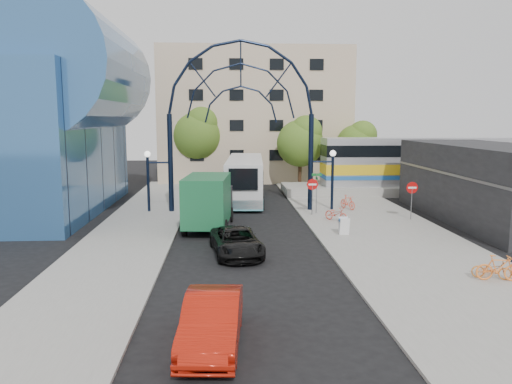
{
  "coord_description": "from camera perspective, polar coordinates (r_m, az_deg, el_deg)",
  "views": [
    {
      "loc": [
        -1.04,
        -21.43,
        6.66
      ],
      "look_at": [
        0.58,
        6.0,
        2.62
      ],
      "focal_mm": 35.0,
      "sensor_mm": 36.0,
      "label": 1
    }
  ],
  "objects": [
    {
      "name": "train_platform",
      "position": [
        48.67,
        22.26,
        0.35
      ],
      "size": [
        32.0,
        5.0,
        0.8
      ],
      "primitive_type": "cube",
      "color": "gray",
      "rests_on": "ground"
    },
    {
      "name": "sandwich_board",
      "position": [
        28.82,
        10.03,
        -3.61
      ],
      "size": [
        0.55,
        0.61,
        0.99
      ],
      "color": "white",
      "rests_on": "sidewalk_east"
    },
    {
      "name": "stop_sign",
      "position": [
        34.26,
        6.46,
        0.49
      ],
      "size": [
        0.8,
        0.07,
        2.5
      ],
      "color": "slate",
      "rests_on": "sidewalk_east"
    },
    {
      "name": "red_sedan",
      "position": [
        15.22,
        -5.05,
        -14.42
      ],
      "size": [
        1.96,
        4.78,
        1.54
      ],
      "primitive_type": "imported",
      "rotation": [
        0.0,
        0.0,
        -0.07
      ],
      "color": "#B1190A",
      "rests_on": "ground"
    },
    {
      "name": "gateway_arch",
      "position": [
        35.5,
        -1.74,
        11.43
      ],
      "size": [
        13.64,
        0.44,
        12.1
      ],
      "color": "black",
      "rests_on": "ground"
    },
    {
      "name": "sidewalk_east",
      "position": [
        27.79,
        15.78,
        -5.69
      ],
      "size": [
        8.0,
        56.0,
        0.12
      ],
      "primitive_type": "cube",
      "color": "gray",
      "rests_on": "ground"
    },
    {
      "name": "black_suv",
      "position": [
        24.66,
        -2.25,
        -5.69
      ],
      "size": [
        2.86,
        5.07,
        1.34
      ],
      "primitive_type": "imported",
      "rotation": [
        0.0,
        0.0,
        0.14
      ],
      "color": "black",
      "rests_on": "ground"
    },
    {
      "name": "commercial_block_east",
      "position": [
        36.0,
        24.9,
        0.95
      ],
      "size": [
        6.0,
        16.0,
        5.0
      ],
      "primitive_type": "cube",
      "color": "black",
      "rests_on": "ground"
    },
    {
      "name": "city_bus",
      "position": [
        41.1,
        -1.26,
        1.59
      ],
      "size": [
        3.54,
        12.74,
        3.46
      ],
      "rotation": [
        0.0,
        0.0,
        -0.06
      ],
      "color": "silver",
      "rests_on": "ground"
    },
    {
      "name": "bike_near_a",
      "position": [
        32.51,
        9.15,
        -2.48
      ],
      "size": [
        1.59,
        1.85,
        0.96
      ],
      "primitive_type": "imported",
      "rotation": [
        0.0,
        0.0,
        0.63
      ],
      "color": "#DE412C",
      "rests_on": "sidewalk_east"
    },
    {
      "name": "transit_hall",
      "position": [
        39.12,
        -25.01,
        7.65
      ],
      "size": [
        16.5,
        18.0,
        14.5
      ],
      "color": "#326199",
      "rests_on": "ground"
    },
    {
      "name": "apartment_block",
      "position": [
        56.49,
        -0.31,
        8.72
      ],
      "size": [
        20.0,
        12.1,
        14.0
      ],
      "color": "#CCAE8E",
      "rests_on": "ground"
    },
    {
      "name": "bike_far_a",
      "position": [
        22.91,
        25.32,
        -7.99
      ],
      "size": [
        1.63,
        1.05,
        0.81
      ],
      "primitive_type": "imported",
      "rotation": [
        0.0,
        0.0,
        1.21
      ],
      "color": "orange",
      "rests_on": "sidewalk_east"
    },
    {
      "name": "tree_north_b",
      "position": [
        51.46,
        -6.6,
        6.76
      ],
      "size": [
        5.12,
        5.12,
        8.0
      ],
      "color": "#382314",
      "rests_on": "ground"
    },
    {
      "name": "tree_north_c",
      "position": [
        51.14,
        11.58,
        5.53
      ],
      "size": [
        4.16,
        4.16,
        6.5
      ],
      "color": "#382314",
      "rests_on": "ground"
    },
    {
      "name": "do_not_enter_sign",
      "position": [
        33.98,
        17.4,
        0.06
      ],
      "size": [
        0.76,
        0.07,
        2.48
      ],
      "color": "slate",
      "rests_on": "sidewalk_east"
    },
    {
      "name": "train_car",
      "position": [
        48.41,
        22.42,
        3.28
      ],
      "size": [
        25.1,
        3.05,
        4.2
      ],
      "color": "#B7B7BC",
      "rests_on": "train_platform"
    },
    {
      "name": "ground",
      "position": [
        22.47,
        -0.59,
        -8.87
      ],
      "size": [
        120.0,
        120.0,
        0.0
      ],
      "primitive_type": "plane",
      "color": "black",
      "rests_on": "ground"
    },
    {
      "name": "tree_north_a",
      "position": [
        47.94,
        5.23,
        5.88
      ],
      "size": [
        4.48,
        4.48,
        7.0
      ],
      "color": "#382314",
      "rests_on": "ground"
    },
    {
      "name": "bike_far_b",
      "position": [
        22.73,
        25.99,
        -7.81
      ],
      "size": [
        1.85,
        0.81,
        1.07
      ],
      "primitive_type": "imported",
      "rotation": [
        0.0,
        0.0,
        1.39
      ],
      "color": "orange",
      "rests_on": "sidewalk_east"
    },
    {
      "name": "bike_near_b",
      "position": [
        37.01,
        10.43,
        -1.15
      ],
      "size": [
        1.11,
        1.74,
        1.02
      ],
      "primitive_type": "imported",
      "rotation": [
        0.0,
        0.0,
        0.41
      ],
      "color": "#FF4E33",
      "rests_on": "sidewalk_east"
    },
    {
      "name": "plaza_west",
      "position": [
        28.74,
        -14.3,
        -5.17
      ],
      "size": [
        5.0,
        50.0,
        0.12
      ],
      "primitive_type": "cube",
      "color": "gray",
      "rests_on": "ground"
    },
    {
      "name": "street_name_sign",
      "position": [
        34.9,
        6.94,
        0.85
      ],
      "size": [
        0.7,
        0.7,
        2.8
      ],
      "color": "slate",
      "rests_on": "sidewalk_east"
    },
    {
      "name": "green_truck",
      "position": [
        30.56,
        -5.39,
        -1.09
      ],
      "size": [
        3.03,
        6.76,
        3.32
      ],
      "rotation": [
        0.0,
        0.0,
        -0.1
      ],
      "color": "black",
      "rests_on": "ground"
    }
  ]
}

